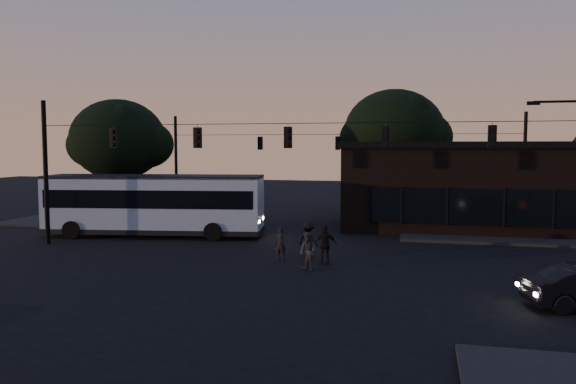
% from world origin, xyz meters
% --- Properties ---
extents(ground, '(120.00, 120.00, 0.00)m').
position_xyz_m(ground, '(0.00, 0.00, 0.00)').
color(ground, black).
rests_on(ground, ground).
extents(sidewalk_far_right, '(14.00, 10.00, 0.15)m').
position_xyz_m(sidewalk_far_right, '(12.00, 14.00, 0.07)').
color(sidewalk_far_right, black).
rests_on(sidewalk_far_right, ground).
extents(sidewalk_far_left, '(14.00, 10.00, 0.15)m').
position_xyz_m(sidewalk_far_left, '(-14.00, 14.00, 0.07)').
color(sidewalk_far_left, black).
rests_on(sidewalk_far_left, ground).
extents(building, '(15.40, 10.41, 5.40)m').
position_xyz_m(building, '(9.00, 15.97, 2.71)').
color(building, black).
rests_on(building, ground).
extents(tree_behind, '(7.60, 7.60, 9.43)m').
position_xyz_m(tree_behind, '(4.00, 22.00, 6.19)').
color(tree_behind, black).
rests_on(tree_behind, ground).
extents(tree_left, '(6.40, 6.40, 8.30)m').
position_xyz_m(tree_left, '(-14.00, 13.00, 5.57)').
color(tree_left, black).
rests_on(tree_left, ground).
extents(signal_rig_near, '(26.24, 0.30, 7.50)m').
position_xyz_m(signal_rig_near, '(0.00, 4.00, 4.45)').
color(signal_rig_near, black).
rests_on(signal_rig_near, ground).
extents(signal_rig_far, '(26.24, 0.30, 7.50)m').
position_xyz_m(signal_rig_far, '(0.00, 20.00, 4.20)').
color(signal_rig_far, black).
rests_on(signal_rig_far, ground).
extents(bus, '(12.65, 4.68, 3.48)m').
position_xyz_m(bus, '(-8.74, 7.73, 1.96)').
color(bus, '#9CB1C6').
rests_on(bus, ground).
extents(pedestrian_a, '(0.57, 0.38, 1.53)m').
position_xyz_m(pedestrian_a, '(-0.05, 2.76, 0.76)').
color(pedestrian_a, black).
rests_on(pedestrian_a, ground).
extents(pedestrian_b, '(0.98, 0.97, 1.60)m').
position_xyz_m(pedestrian_b, '(1.55, 1.01, 0.80)').
color(pedestrian_b, '#353030').
rests_on(pedestrian_b, ground).
extents(pedestrian_c, '(1.10, 0.71, 1.75)m').
position_xyz_m(pedestrian_c, '(2.06, 2.31, 0.87)').
color(pedestrian_c, black).
rests_on(pedestrian_c, ground).
extents(pedestrian_d, '(1.24, 1.03, 1.67)m').
position_xyz_m(pedestrian_d, '(1.07, 3.56, 0.84)').
color(pedestrian_d, black).
rests_on(pedestrian_d, ground).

